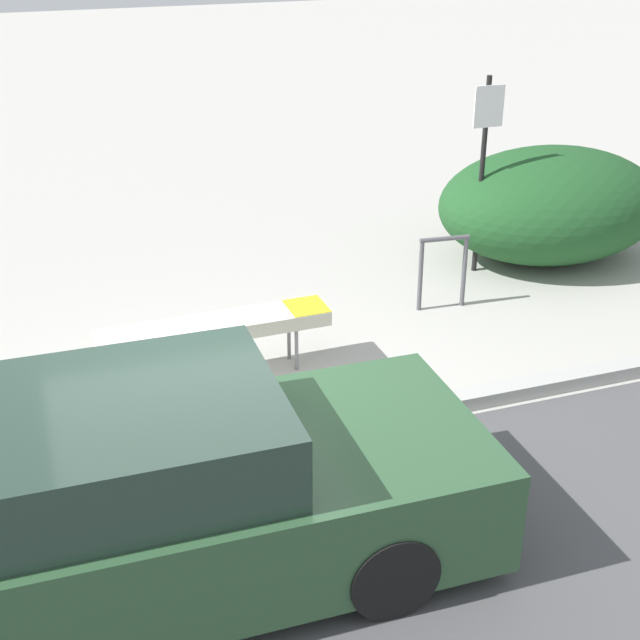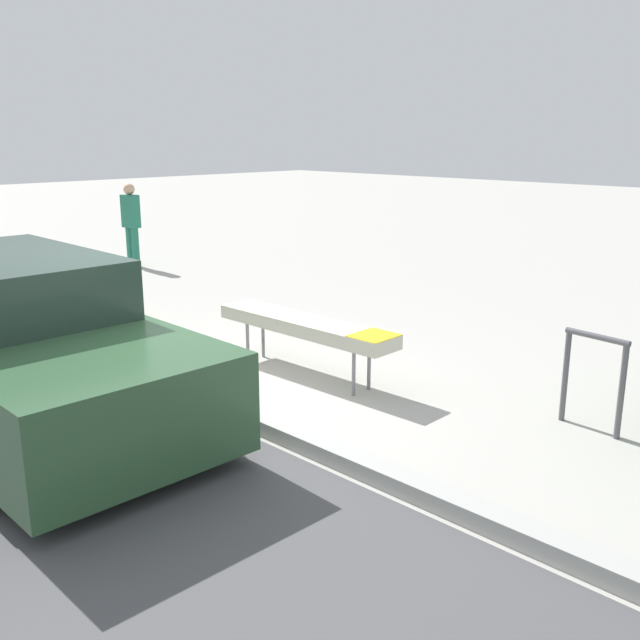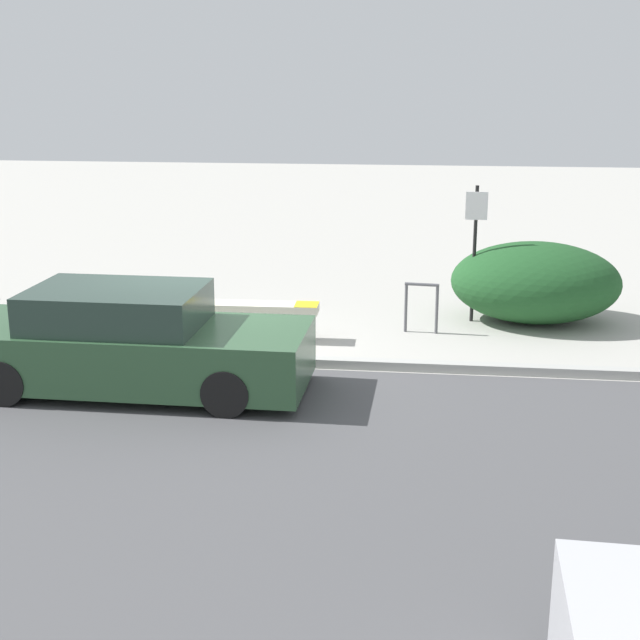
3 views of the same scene
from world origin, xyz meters
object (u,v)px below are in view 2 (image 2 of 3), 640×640
(bench, at_px, (305,326))
(fire_hydrant, at_px, (110,293))
(bike_rack, at_px, (594,372))
(pedestrian, at_px, (131,222))
(parked_car_near, at_px, (10,342))

(bench, distance_m, fire_hydrant, 3.23)
(bike_rack, xyz_separation_m, pedestrian, (-9.36, 1.33, 0.31))
(bike_rack, xyz_separation_m, fire_hydrant, (-5.87, -1.08, -0.09))
(bike_rack, relative_size, pedestrian, 0.55)
(bench, distance_m, parked_car_near, 2.73)
(bench, relative_size, fire_hydrant, 2.83)
(bench, bearing_deg, bike_rack, 13.64)
(bike_rack, height_order, pedestrian, pedestrian)
(fire_hydrant, bearing_deg, pedestrian, 145.33)
(bench, xyz_separation_m, fire_hydrant, (-3.21, -0.37, -0.11))
(pedestrian, distance_m, parked_car_near, 7.18)
(pedestrian, bearing_deg, parked_car_near, -43.83)
(pedestrian, xyz_separation_m, parked_car_near, (5.57, -4.52, -0.17))
(bike_rack, bearing_deg, pedestrian, 171.91)
(bench, height_order, parked_car_near, parked_car_near)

